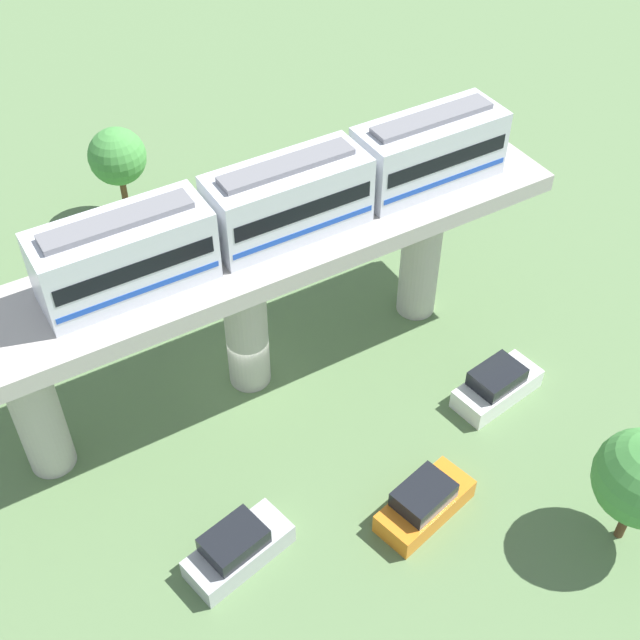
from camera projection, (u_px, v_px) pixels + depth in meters
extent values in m
plane|color=#5B7A4C|center=(251.00, 378.00, 39.22)|extent=(120.00, 120.00, 0.00)
cylinder|color=#B7B2AA|center=(421.00, 254.00, 40.28)|extent=(1.90, 1.90, 6.97)
cylinder|color=#B7B2AA|center=(246.00, 324.00, 36.82)|extent=(1.90, 1.90, 6.97)
cylinder|color=#B7B2AA|center=(35.00, 408.00, 33.35)|extent=(1.90, 1.90, 6.97)
cube|color=#B7B2AA|center=(240.00, 255.00, 34.13)|extent=(5.20, 28.85, 0.80)
cube|color=silver|center=(429.00, 151.00, 36.23)|extent=(2.60, 6.60, 3.00)
cube|color=black|center=(429.00, 146.00, 36.05)|extent=(2.64, 6.07, 0.70)
cube|color=#1947B2|center=(427.00, 166.00, 36.74)|extent=(2.64, 6.34, 0.24)
cube|color=slate|center=(432.00, 118.00, 35.11)|extent=(1.10, 5.61, 0.24)
cube|color=silver|center=(288.00, 200.00, 33.66)|extent=(2.60, 6.60, 3.00)
cube|color=black|center=(288.00, 195.00, 33.49)|extent=(2.64, 6.07, 0.70)
cube|color=#1947B2|center=(289.00, 215.00, 34.18)|extent=(2.64, 6.34, 0.24)
cube|color=slate|center=(287.00, 165.00, 32.54)|extent=(1.10, 5.61, 0.24)
cube|color=silver|center=(124.00, 256.00, 31.09)|extent=(2.60, 6.60, 3.00)
cube|color=black|center=(123.00, 251.00, 30.92)|extent=(2.64, 6.07, 0.70)
cube|color=#1947B2|center=(127.00, 272.00, 31.61)|extent=(2.64, 6.34, 0.24)
cube|color=slate|center=(117.00, 221.00, 29.97)|extent=(1.10, 5.61, 0.24)
cube|color=orange|center=(425.00, 506.00, 33.55)|extent=(2.73, 4.50, 1.00)
cube|color=black|center=(424.00, 495.00, 32.89)|extent=(2.13, 2.62, 0.76)
cube|color=#B2B5BA|center=(239.00, 551.00, 32.08)|extent=(2.66, 4.49, 1.00)
cube|color=black|center=(234.00, 541.00, 31.42)|extent=(2.10, 2.60, 0.76)
cube|color=white|center=(497.00, 389.00, 38.06)|extent=(2.38, 4.41, 1.00)
cube|color=black|center=(497.00, 377.00, 37.40)|extent=(1.95, 2.51, 0.76)
cylinder|color=brown|center=(627.00, 515.00, 32.24)|extent=(0.36, 0.36, 2.74)
cylinder|color=brown|center=(124.00, 193.00, 47.22)|extent=(0.36, 0.36, 3.11)
sphere|color=#479342|center=(117.00, 156.00, 45.55)|extent=(3.16, 3.16, 3.16)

